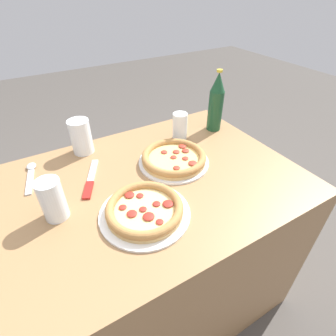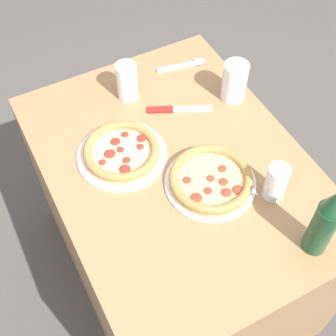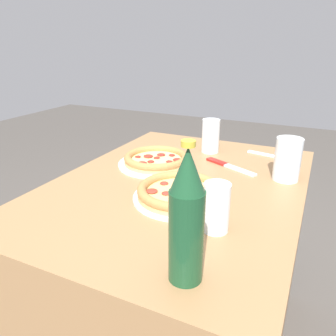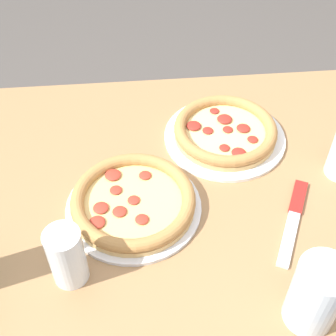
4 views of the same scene
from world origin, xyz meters
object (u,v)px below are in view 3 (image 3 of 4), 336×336
beer_bottle (187,218)px  glass_water (216,210)px  pizza_salami (156,160)px  spoon (278,156)px  pizza_veggie (180,192)px  knife (228,166)px  glass_iced_tea (287,161)px  glass_cola (211,137)px

beer_bottle → glass_water: bearing=-180.0°
pizza_salami → spoon: bearing=124.8°
pizza_veggie → knife: size_ratio=1.31×
pizza_salami → glass_water: bearing=44.7°
pizza_salami → knife: size_ratio=1.34×
glass_iced_tea → spoon: bearing=-166.4°
pizza_veggie → spoon: (-0.47, 0.20, -0.01)m
glass_iced_tea → beer_bottle: size_ratio=0.51×
beer_bottle → spoon: size_ratio=1.47×
pizza_veggie → spoon: bearing=157.4°
pizza_salami → knife: 0.25m
glass_cola → knife: bearing=40.0°
knife → spoon: spoon is taller
pizza_veggie → spoon: 0.51m
glass_iced_tea → beer_bottle: (0.56, -0.11, 0.06)m
pizza_veggie → pizza_salami: 0.28m
knife → spoon: bearing=139.9°
pizza_salami → beer_bottle: size_ratio=1.02×
pizza_veggie → glass_water: (0.11, 0.14, 0.03)m
pizza_salami → spoon: size_ratio=1.50×
pizza_veggie → beer_bottle: size_ratio=0.99×
pizza_salami → spoon: (-0.26, 0.38, -0.01)m
glass_cola → spoon: 0.26m
beer_bottle → knife: beer_bottle is taller
pizza_salami → knife: bearing=111.3°
pizza_veggie → beer_bottle: beer_bottle is taller
pizza_salami → glass_iced_tea: 0.44m
glass_cola → beer_bottle: bearing=15.0°
glass_iced_tea → knife: (-0.03, -0.19, -0.06)m
spoon → glass_iced_tea: bearing=13.6°
pizza_veggie → glass_cola: 0.44m
knife → glass_water: bearing=11.5°
glass_cola → knife: 0.18m
glass_cola → spoon: glass_cola is taller
glass_water → spoon: size_ratio=0.65×
pizza_veggie → pizza_salami: (-0.21, -0.18, -0.00)m
pizza_veggie → spoon: pizza_veggie is taller
glass_cola → beer_bottle: beer_bottle is taller
pizza_salami → pizza_veggie: bearing=40.8°
glass_water → glass_cola: (-0.55, -0.20, 0.01)m
glass_cola → knife: size_ratio=0.65×
pizza_salami → glass_water: 0.46m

